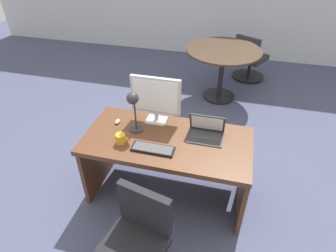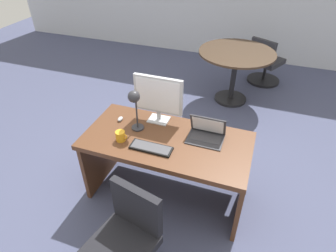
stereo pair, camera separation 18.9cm
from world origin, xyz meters
TOP-DOWN VIEW (x-y plane):
  - ground at (0.00, 1.50)m, footprint 12.00×12.00m
  - desk at (0.00, 0.04)m, footprint 1.53×0.75m
  - monitor at (-0.17, 0.25)m, footprint 0.48×0.16m
  - laptop at (0.33, 0.15)m, footprint 0.33×0.24m
  - keyboard at (-0.08, -0.18)m, footprint 0.38×0.13m
  - mouse at (-0.53, 0.12)m, footprint 0.04×0.08m
  - desk_lamp at (-0.32, 0.04)m, footprint 0.12×0.14m
  - coffee_mug at (-0.38, -0.16)m, footprint 0.11×0.09m
  - office_chair at (-0.03, -0.86)m, footprint 0.56×0.57m
  - meeting_table at (0.31, 2.17)m, footprint 1.11×1.11m
  - meeting_chair_near at (0.73, 2.96)m, footprint 0.62×0.63m

SIDE VIEW (x-z plane):
  - ground at x=0.00m, z-range 0.00..0.00m
  - meeting_chair_near at x=0.73m, z-range -0.08..0.72m
  - office_chair at x=-0.03m, z-range -0.08..0.74m
  - desk at x=0.00m, z-range 0.17..0.92m
  - meeting_table at x=0.31m, z-range 0.20..1.01m
  - keyboard at x=-0.08m, z-range 0.75..0.77m
  - mouse at x=-0.53m, z-range 0.75..0.78m
  - coffee_mug at x=-0.38m, z-range 0.75..0.84m
  - laptop at x=0.33m, z-range 0.70..0.92m
  - monitor at x=-0.17m, z-range 0.78..1.26m
  - desk_lamp at x=-0.32m, z-range 0.85..1.27m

